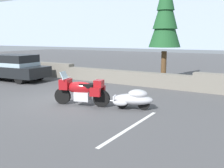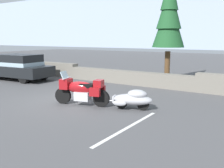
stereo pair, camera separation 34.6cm
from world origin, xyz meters
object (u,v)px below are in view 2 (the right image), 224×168
Objects in this scene: pine_tree_tall at (169,14)px; car_shaped_trailer at (133,99)px; suv_at_left_edge at (18,67)px; touring_motorcycle at (81,90)px.

car_shaped_trailer is at bearing -79.12° from pine_tree_tall.
pine_tree_tall reaches higher than suv_at_left_edge.
suv_at_left_edge is at bearing 167.39° from car_shaped_trailer.
pine_tree_tall reaches higher than car_shaped_trailer.
touring_motorcycle reaches higher than car_shaped_trailer.
car_shaped_trailer is at bearing -12.61° from suv_at_left_edge.
suv_at_left_edge is 0.77× the size of pine_tree_tall.
touring_motorcycle is 1.02× the size of car_shaped_trailer.
touring_motorcycle is at bearing -95.96° from pine_tree_tall.
suv_at_left_edge reaches higher than touring_motorcycle.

